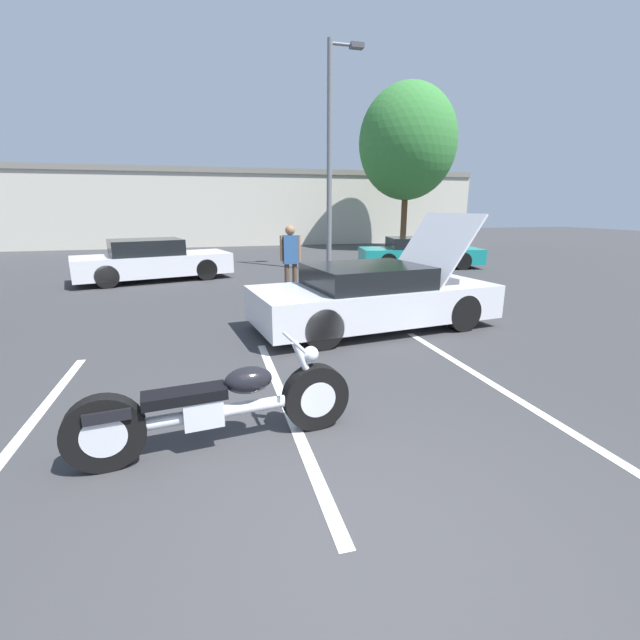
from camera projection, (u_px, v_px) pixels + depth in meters
ground_plane at (366, 553)px, 2.87m from camera, size 80.00×80.00×0.00m
parking_stripe_foreground at (21, 435)px, 4.34m from camera, size 0.12×4.58×0.01m
parking_stripe_middle at (286, 405)px, 5.01m from camera, size 0.12×4.58×0.01m
parking_stripe_back at (488, 381)px, 5.68m from camera, size 0.12×4.58×0.01m
far_building at (219, 205)px, 26.18m from camera, size 32.00×4.20×4.40m
light_pole at (332, 150)px, 14.45m from camera, size 1.21×0.28×7.45m
tree_background at (408, 143)px, 22.02m from camera, size 5.00×5.00×8.35m
motorcycle at (217, 407)px, 4.05m from camera, size 2.66×0.70×0.98m
show_car_hood_open at (375, 296)px, 8.11m from camera, size 4.77×2.49×2.13m
parked_car_right_row at (419, 253)px, 16.30m from camera, size 4.73×2.53×1.13m
parked_car_mid_row at (152, 261)px, 13.38m from camera, size 4.90×2.91×1.28m
spectator_near_motorcycle at (438, 254)px, 11.10m from camera, size 0.52×0.23×1.78m
spectator_midground at (290, 255)px, 10.59m from camera, size 0.52×0.24×1.82m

